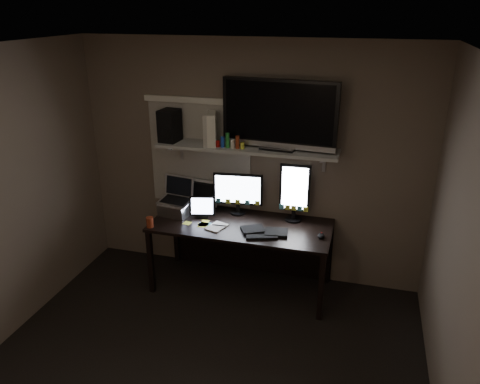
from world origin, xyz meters
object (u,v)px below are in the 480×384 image
(desk, at_px, (244,234))
(tablet, at_px, (203,207))
(speaker, at_px, (170,126))
(mouse, at_px, (321,236))
(monitor_landscape, at_px, (238,194))
(keyboard, at_px, (264,231))
(tv, at_px, (279,115))
(monitor_portrait, at_px, (295,193))
(game_console, at_px, (212,129))
(cup, at_px, (150,222))
(laptop, at_px, (175,198))

(desk, xyz_separation_m, tablet, (-0.42, -0.07, 0.29))
(speaker, bearing_deg, mouse, -3.44)
(monitor_landscape, height_order, speaker, speaker)
(keyboard, bearing_deg, tv, 64.12)
(monitor_portrait, bearing_deg, keyboard, -123.61)
(game_console, xyz_separation_m, speaker, (-0.45, -0.00, 0.00))
(tablet, xyz_separation_m, speaker, (-0.38, 0.13, 0.80))
(speaker, bearing_deg, monitor_portrait, 7.80)
(cup, bearing_deg, tablet, 39.71)
(monitor_landscape, height_order, tv, tv)
(keyboard, bearing_deg, monitor_portrait, 39.50)
(monitor_portrait, xyz_separation_m, tv, (-0.18, -0.02, 0.78))
(speaker, bearing_deg, desk, 1.23)
(game_console, bearing_deg, monitor_landscape, -4.48)
(laptop, xyz_separation_m, tv, (1.03, 0.16, 0.89))
(speaker, bearing_deg, tv, 7.01)
(mouse, distance_m, laptop, 1.54)
(monitor_landscape, relative_size, tablet, 1.94)
(desk, xyz_separation_m, monitor_landscape, (-0.10, 0.12, 0.40))
(mouse, bearing_deg, tv, 151.52)
(monitor_landscape, xyz_separation_m, tv, (0.41, -0.03, 0.86))
(mouse, bearing_deg, cup, -170.57)
(tablet, height_order, laptop, laptop)
(speaker, bearing_deg, game_console, 6.13)
(desk, relative_size, keyboard, 3.91)
(tv, distance_m, speaker, 1.13)
(monitor_portrait, distance_m, laptop, 1.23)
(desk, height_order, monitor_landscape, monitor_landscape)
(monitor_landscape, bearing_deg, desk, -56.30)
(cup, bearing_deg, monitor_landscape, 35.85)
(keyboard, xyz_separation_m, laptop, (-0.99, 0.16, 0.18))
(desk, relative_size, mouse, 17.76)
(desk, distance_m, laptop, 0.81)
(cup, bearing_deg, mouse, 7.69)
(cup, relative_size, game_console, 0.33)
(game_console, bearing_deg, tv, -14.43)
(speaker, bearing_deg, monitor_landscape, 10.30)
(desk, bearing_deg, speaker, 175.23)
(mouse, relative_size, speaker, 0.31)
(monitor_portrait, relative_size, mouse, 5.99)
(desk, bearing_deg, monitor_portrait, 12.33)
(game_console, bearing_deg, laptop, -174.38)
(desk, xyz_separation_m, keyboard, (0.27, -0.24, 0.19))
(tv, xyz_separation_m, game_console, (-0.67, -0.02, -0.17))
(desk, bearing_deg, game_console, 169.11)
(keyboard, distance_m, mouse, 0.54)
(desk, height_order, keyboard, keyboard)
(desk, relative_size, speaker, 5.58)
(keyboard, xyz_separation_m, tablet, (-0.69, 0.17, 0.10))
(keyboard, bearing_deg, speaker, 146.06)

